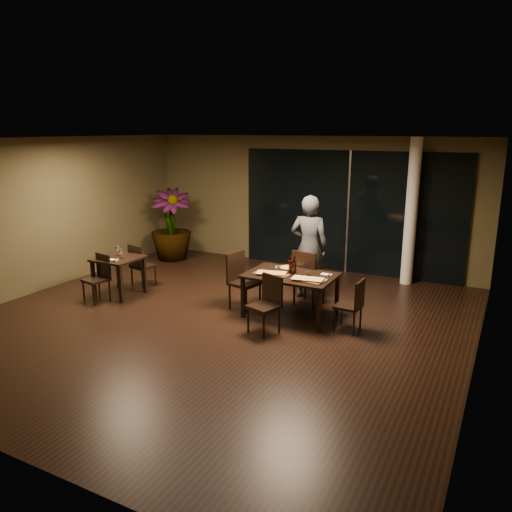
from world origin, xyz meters
The scene contains 32 objects.
ground centered at (0.00, 0.00, 0.00)m, with size 8.00×8.00×0.00m, color black.
wall_back centered at (0.00, 4.05, 1.50)m, with size 8.00×0.10×3.00m, color #484126.
wall_left centered at (-4.05, 0.00, 1.50)m, with size 0.10×8.00×3.00m, color #484126.
wall_right centered at (4.05, 0.00, 1.50)m, with size 0.10×8.00×3.00m, color #484126.
ceiling centered at (0.00, 0.00, 3.02)m, with size 8.00×8.00×0.04m, color silver.
window_panel centered at (1.00, 3.96, 1.35)m, with size 5.00×0.06×2.70m, color black.
column centered at (2.40, 3.65, 1.50)m, with size 0.24×0.24×3.00m, color white.
main_table centered at (1.00, 0.80, 0.68)m, with size 1.50×1.00×0.75m.
side_table centered at (-2.40, 0.30, 0.62)m, with size 0.80×0.80×0.75m.
chair_main_far centered at (1.06, 1.40, 0.58)m, with size 0.55×0.55×1.04m.
chair_main_near centered at (0.95, 0.00, 0.51)m, with size 0.54×0.54×0.92m.
chair_main_left centered at (0.05, 0.76, 0.57)m, with size 0.55×0.55×1.02m.
chair_main_right centered at (2.15, 0.65, 0.48)m, with size 0.41×0.41×0.85m.
chair_side_far centered at (-2.37, 0.88, 0.50)m, with size 0.48×0.48×0.89m.
chair_side_near centered at (-2.50, -0.12, 0.49)m, with size 0.48×0.48×0.89m.
diner centered at (0.91, 1.85, 0.99)m, with size 0.67×0.45×1.98m, color #2F3234.
potted_plant centered at (-3.17, 3.00, 0.87)m, with size 0.94×0.94×1.73m, color #1F4A18.
pizza_board_left centered at (0.71, 0.63, 0.76)m, with size 0.59×0.30×0.01m, color #4E2E19.
pizza_board_right centered at (1.39, 0.59, 0.76)m, with size 0.54×0.27×0.01m, color #472617.
oblong_pizza_left centered at (0.71, 0.63, 0.77)m, with size 0.48×0.22×0.02m, color #6B0F09, non-canonical shape.
oblong_pizza_right centered at (1.39, 0.59, 0.77)m, with size 0.49×0.22×0.02m, color maroon, non-canonical shape.
round_pizza centered at (0.81, 1.13, 0.76)m, with size 0.28×0.28×0.01m, color #B72B14.
bottle_a centered at (0.96, 0.86, 0.90)m, with size 0.06×0.06×0.29m, color black, non-canonical shape.
bottle_b centered at (1.05, 0.79, 0.89)m, with size 0.06×0.06×0.27m, color black, non-canonical shape.
bottle_c centered at (1.03, 0.89, 0.91)m, with size 0.07×0.07×0.32m, color black, non-canonical shape.
tumbler_left centered at (0.72, 0.88, 0.80)m, with size 0.08×0.08×0.10m, color white.
tumbler_right centered at (1.26, 0.89, 0.80)m, with size 0.08×0.08×0.09m, color white.
napkin_near centered at (1.57, 0.73, 0.76)m, with size 0.18×0.10×0.01m, color white.
napkin_far centered at (1.55, 1.04, 0.76)m, with size 0.18×0.10×0.01m, color white.
wine_glass_a centered at (-2.51, 0.41, 0.85)m, with size 0.09×0.09×0.20m, color white, non-canonical shape.
wine_glass_b centered at (-2.31, 0.29, 0.84)m, with size 0.08×0.08×0.18m, color white, non-canonical shape.
side_napkin centered at (-2.35, 0.10, 0.76)m, with size 0.18×0.11×0.01m, color silver.
Camera 1 is at (4.24, -6.69, 3.16)m, focal length 35.00 mm.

